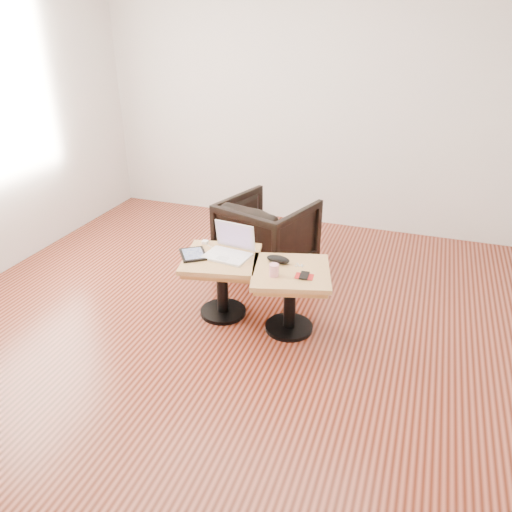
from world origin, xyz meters
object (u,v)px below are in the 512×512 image
(armchair, at_px, (267,235))
(side_table_left, at_px, (222,271))
(striped_cup, at_px, (274,270))
(laptop, at_px, (230,249))
(side_table_right, at_px, (290,285))

(armchair, bearing_deg, side_table_left, 102.48)
(side_table_left, height_order, striped_cup, striped_cup)
(laptop, bearing_deg, side_table_left, -127.83)
(side_table_left, xyz_separation_m, armchair, (0.08, 0.85, -0.04))
(side_table_right, distance_m, armchair, 1.00)
(striped_cup, relative_size, armchair, 0.12)
(side_table_left, distance_m, laptop, 0.18)
(side_table_left, distance_m, side_table_right, 0.55)
(armchair, bearing_deg, laptop, 105.61)
(side_table_left, relative_size, laptop, 1.83)
(side_table_right, relative_size, armchair, 0.91)
(side_table_left, relative_size, side_table_right, 0.96)
(side_table_right, xyz_separation_m, striped_cup, (-0.09, -0.12, 0.17))
(side_table_right, bearing_deg, side_table_left, 160.85)
(side_table_left, xyz_separation_m, side_table_right, (0.55, -0.04, 0.00))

